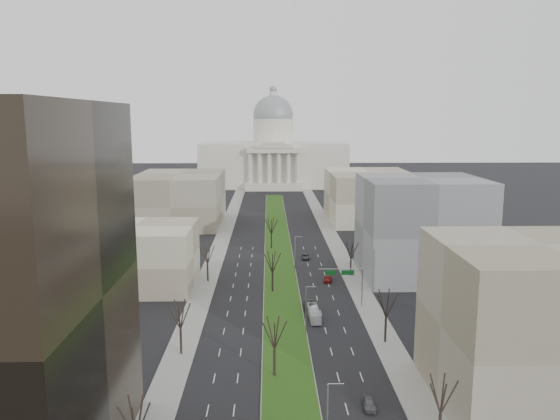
{
  "coord_description": "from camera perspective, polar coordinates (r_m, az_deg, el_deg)",
  "views": [
    {
      "loc": [
        -2.83,
        -36.33,
        38.45
      ],
      "look_at": [
        0.24,
        106.69,
        13.83
      ],
      "focal_mm": 35.0,
      "sensor_mm": 36.0,
      "label": 1
    }
  ],
  "objects": [
    {
      "name": "tree_median_b",
      "position": [
        120.5,
        -0.8,
        -5.37
      ],
      "size": [
        5.4,
        5.4,
        9.72
      ],
      "color": "black",
      "rests_on": "ground"
    },
    {
      "name": "sidewalk_left",
      "position": [
        137.6,
        -7.35,
        -6.51
      ],
      "size": [
        5.0,
        330.0,
        0.15
      ],
      "primitive_type": "cube",
      "color": "gray",
      "rests_on": "ground"
    },
    {
      "name": "streetlamp_median_c",
      "position": [
        135.73,
        1.6,
        -4.59
      ],
      "size": [
        1.9,
        0.2,
        9.16
      ],
      "color": "gray",
      "rests_on": "ground"
    },
    {
      "name": "tree_left_near",
      "position": [
        64.59,
        -14.84,
        -20.12
      ],
      "size": [
        5.1,
        5.1,
        9.18
      ],
      "color": "black",
      "rests_on": "ground"
    },
    {
      "name": "car_grey_near",
      "position": [
        78.13,
        9.29,
        -19.27
      ],
      "size": [
        1.84,
        4.12,
        1.38
      ],
      "primitive_type": "imported",
      "rotation": [
        0.0,
        0.0,
        -0.05
      ],
      "color": "#4F5057",
      "rests_on": "ground"
    },
    {
      "name": "median",
      "position": [
        160.0,
        -0.18,
        -4.1
      ],
      "size": [
        8.0,
        222.03,
        0.2
      ],
      "color": "#999993",
      "rests_on": "ground"
    },
    {
      "name": "car_grey_far",
      "position": [
        149.72,
        2.66,
        -4.88
      ],
      "size": [
        2.07,
        4.45,
        1.23
      ],
      "primitive_type": "imported",
      "rotation": [
        0.0,
        0.0,
        -0.01
      ],
      "color": "#43464A",
      "rests_on": "ground"
    },
    {
      "name": "tree_left_far",
      "position": [
        129.08,
        -7.61,
        -4.5
      ],
      "size": [
        5.28,
        5.28,
        9.5
      ],
      "color": "black",
      "rests_on": "ground"
    },
    {
      "name": "ground",
      "position": [
        161.01,
        -0.19,
        -4.05
      ],
      "size": [
        600.0,
        600.0,
        0.0
      ],
      "primitive_type": "plane",
      "color": "black",
      "rests_on": "ground"
    },
    {
      "name": "streetlamp_median_b",
      "position": [
        97.55,
        2.76,
        -10.42
      ],
      "size": [
        1.9,
        0.2,
        9.16
      ],
      "color": "gray",
      "rests_on": "ground"
    },
    {
      "name": "tree_right_mid",
      "position": [
        95.82,
        11.06,
        -9.49
      ],
      "size": [
        5.52,
        5.52,
        9.94
      ],
      "color": "black",
      "rests_on": "ground"
    },
    {
      "name": "box_van",
      "position": [
        106.72,
        3.57,
        -10.72
      ],
      "size": [
        2.17,
        8.16,
        2.26
      ],
      "primitive_type": "imported",
      "rotation": [
        0.0,
        0.0,
        0.03
      ],
      "color": "white",
      "rests_on": "ground"
    },
    {
      "name": "building_far_left",
      "position": [
        201.11,
        -10.42,
        1.18
      ],
      "size": [
        30.0,
        40.0,
        18.0
      ],
      "primitive_type": "cube",
      "color": "gray",
      "rests_on": "ground"
    },
    {
      "name": "streetlamp_median_a",
      "position": [
        65.94,
        5.01,
        -20.95
      ],
      "size": [
        1.9,
        0.2,
        9.16
      ],
      "color": "gray",
      "rests_on": "ground"
    },
    {
      "name": "tree_median_c",
      "position": [
        159.46,
        -0.91,
        -1.61
      ],
      "size": [
        5.4,
        5.4,
        9.72
      ],
      "color": "black",
      "rests_on": "ground"
    },
    {
      "name": "car_black",
      "position": [
        111.98,
        3.02,
        -9.89
      ],
      "size": [
        1.78,
        4.97,
        1.63
      ],
      "primitive_type": "imported",
      "rotation": [
        0.0,
        0.0,
        0.01
      ],
      "color": "black",
      "rests_on": "ground"
    },
    {
      "name": "mast_arm_signs",
      "position": [
        112.35,
        7.23,
        -7.05
      ],
      "size": [
        9.12,
        0.24,
        8.09
      ],
      "color": "gray",
      "rests_on": "ground"
    },
    {
      "name": "car_red",
      "position": [
        130.07,
        5.01,
        -7.18
      ],
      "size": [
        2.46,
        4.6,
        1.27
      ],
      "primitive_type": "imported",
      "rotation": [
        0.0,
        0.0,
        -0.16
      ],
      "color": "maroon",
      "rests_on": "ground"
    },
    {
      "name": "tree_median_a",
      "position": [
        82.55,
        -0.58,
        -12.63
      ],
      "size": [
        5.4,
        5.4,
        9.72
      ],
      "color": "black",
      "rests_on": "ground"
    },
    {
      "name": "tree_right_far",
      "position": [
        133.74,
        7.44,
        -4.13
      ],
      "size": [
        5.04,
        5.04,
        9.07
      ],
      "color": "black",
      "rests_on": "ground"
    },
    {
      "name": "sidewalk_right",
      "position": [
        138.32,
        7.32,
        -6.42
      ],
      "size": [
        5.0,
        330.0,
        0.15
      ],
      "primitive_type": "cube",
      "color": "gray",
      "rests_on": "ground"
    },
    {
      "name": "tree_left_mid",
      "position": [
        91.14,
        -10.4,
        -10.59
      ],
      "size": [
        5.4,
        5.4,
        9.72
      ],
      "color": "black",
      "rests_on": "ground"
    },
    {
      "name": "building_tan_right",
      "position": [
        81.89,
        25.28,
        -10.79
      ],
      "size": [
        26.0,
        24.0,
        22.0
      ],
      "primitive_type": "cube",
      "color": "gray",
      "rests_on": "ground"
    },
    {
      "name": "tree_right_near",
      "position": [
        69.37,
        16.52,
        -17.92
      ],
      "size": [
        5.16,
        5.16,
        9.29
      ],
      "color": "black",
      "rests_on": "ground"
    },
    {
      "name": "building_grey_right",
      "position": [
        136.1,
        14.5,
        -1.76
      ],
      "size": [
        28.0,
        26.0,
        24.0
      ],
      "primitive_type": "cube",
      "color": "slate",
      "rests_on": "ground"
    },
    {
      "name": "building_far_right",
      "position": [
        206.95,
        9.32,
        1.45
      ],
      "size": [
        30.0,
        40.0,
        18.0
      ],
      "primitive_type": "cube",
      "color": "tan",
      "rests_on": "ground"
    },
    {
      "name": "building_beige_left",
      "position": [
        128.92,
        -14.78,
        -4.69
      ],
      "size": [
        26.0,
        22.0,
        14.0
      ],
      "primitive_type": "cube",
      "color": "tan",
      "rests_on": "ground"
    },
    {
      "name": "capitol",
      "position": [
        306.72,
        -0.7,
        5.62
      ],
      "size": [
        80.0,
        46.0,
        55.0
      ],
      "color": "beige",
      "rests_on": "ground"
    }
  ]
}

